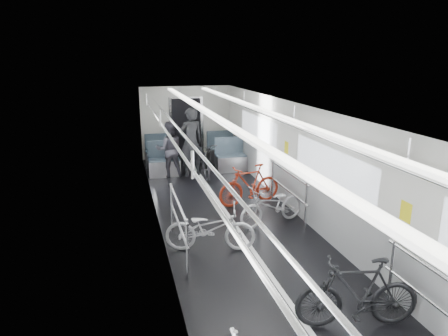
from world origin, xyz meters
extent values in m
cube|color=black|center=(0.00, 0.00, 0.00)|extent=(3.00, 14.00, 0.01)
cube|color=white|center=(0.00, 0.00, 2.40)|extent=(3.00, 14.00, 0.02)
cube|color=silver|center=(-1.50, 0.00, 1.20)|extent=(0.02, 14.00, 2.40)
cube|color=silver|center=(1.50, 0.00, 1.20)|extent=(0.02, 14.00, 2.40)
cube|color=silver|center=(0.00, 7.00, 1.20)|extent=(3.00, 0.02, 2.40)
cube|color=white|center=(0.00, 0.00, 0.01)|extent=(0.08, 13.80, 0.01)
cube|color=gray|center=(-1.47, 0.00, 0.45)|extent=(0.01, 13.90, 0.90)
cube|color=gray|center=(1.47, 0.00, 0.45)|extent=(0.01, 13.90, 0.90)
cube|color=white|center=(-1.47, 0.00, 1.40)|extent=(0.01, 10.80, 0.75)
cube|color=white|center=(1.47, 0.00, 1.40)|extent=(0.01, 10.80, 0.75)
cube|color=white|center=(-0.55, 0.00, 2.34)|extent=(0.14, 13.40, 0.05)
cube|color=white|center=(0.55, 0.00, 2.34)|extent=(0.14, 13.40, 0.05)
cube|color=black|center=(0.00, 6.94, 1.00)|extent=(0.95, 0.10, 2.00)
imported|color=#B5B6BB|center=(-0.73, 0.16, 0.42)|extent=(1.68, 0.94, 0.84)
imported|color=black|center=(0.61, -2.35, 0.48)|extent=(1.65, 0.75, 0.96)
imported|color=#A2A2A7|center=(0.76, 0.95, 0.41)|extent=(1.64, 0.96, 0.82)
imported|color=maroon|center=(0.67, 2.17, 0.47)|extent=(1.64, 0.75, 0.95)
imported|color=black|center=(0.07, 4.80, 0.49)|extent=(0.71, 1.90, 0.99)
imported|color=black|center=(-0.24, 4.80, 0.99)|extent=(0.82, 0.65, 1.98)
imported|color=#26252B|center=(-0.85, 4.89, 0.79)|extent=(0.79, 0.63, 1.59)
camera|label=1|loc=(-2.14, -6.19, 3.36)|focal=32.00mm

